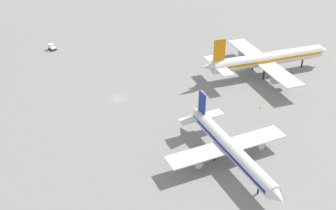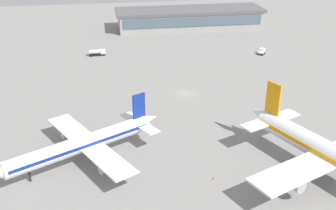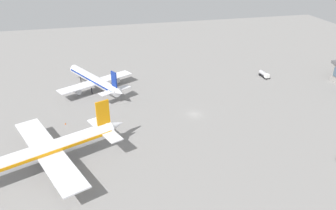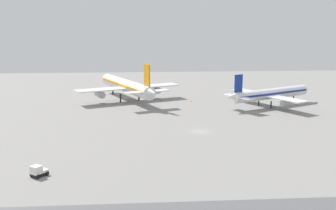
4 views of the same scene
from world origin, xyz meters
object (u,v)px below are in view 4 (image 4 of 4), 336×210
(airplane_at_gate, at_px, (127,86))
(airplane_taxiing, at_px, (270,94))
(baggage_tug, at_px, (38,171))
(safety_cone_near_gate, at_px, (191,101))

(airplane_at_gate, xyz_separation_m, airplane_taxiing, (51.28, -16.05, -1.13))
(baggage_tug, xyz_separation_m, safety_cone_near_gate, (40.45, 78.38, -0.86))
(airplane_taxiing, height_order, baggage_tug, airplane_taxiing)
(airplane_at_gate, bearing_deg, airplane_taxiing, -130.42)
(airplane_at_gate, height_order, baggage_tug, airplane_at_gate)
(safety_cone_near_gate, bearing_deg, airplane_taxiing, -22.97)
(airplane_taxiing, xyz_separation_m, baggage_tug, (-67.37, -66.97, -3.38))
(airplane_taxiing, distance_m, baggage_tug, 95.06)
(safety_cone_near_gate, bearing_deg, baggage_tug, -117.29)
(airplane_at_gate, relative_size, baggage_tug, 12.99)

